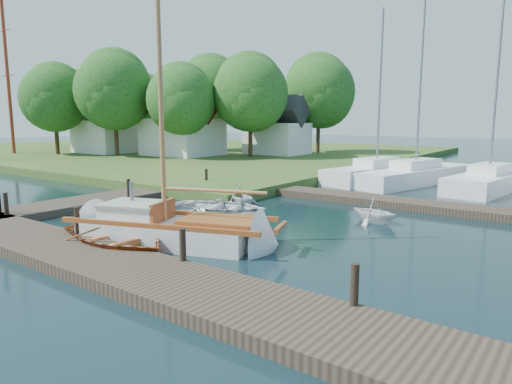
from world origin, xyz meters
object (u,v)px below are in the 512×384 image
Objects in this scene: mooring_post_1 at (77,220)px; tender_b at (240,194)px; mooring_post_4 at (129,188)px; tree_0 at (55,98)px; tender_a at (219,205)px; house_a at (182,127)px; mooring_post_2 at (183,245)px; tree_6 at (77,100)px; tree_3 at (251,93)px; tree_5 at (143,102)px; house_c at (277,131)px; marina_boat_0 at (376,172)px; mooring_post_0 at (6,204)px; house_b at (108,128)px; marina_boat_2 at (489,180)px; tree_4 at (211,91)px; radio_mast at (7,70)px; tree_2 at (182,99)px; tree_7 at (319,91)px; tree_1 at (115,90)px; dinghy at (116,234)px; mooring_post_3 at (355,285)px; marina_boat_1 at (415,174)px; mooring_post_5 at (206,176)px; tender_d at (375,209)px; sailboat at (176,233)px.

tender_b is (0.23, 7.55, -0.18)m from mooring_post_1.
mooring_post_4 is 25.56m from tree_0.
tender_a is 0.60× the size of house_a.
tree_6 reaches higher than mooring_post_2.
tree_3 reaches higher than tree_5.
house_c is 0.60× the size of tree_3.
mooring_post_4 is at bearing 167.81° from marina_boat_0.
house_b is at bearing 137.17° from mooring_post_0.
marina_boat_2 reaches higher than tree_4.
tree_5 is at bearing 172.88° from tree_3.
radio_mast is (-6.00, -6.00, 5.25)m from house_b.
tender_a is 29.80m from tree_4.
marina_boat_2 reaches higher than tree_2.
tree_3 is (-11.00, 23.05, 5.11)m from mooring_post_1.
mooring_post_2 is at bearing -132.55° from tender_b.
house_a is 7.23m from tree_4.
mooring_post_2 is 0.05× the size of radio_mast.
tender_a is 0.46× the size of tree_0.
mooring_post_2 is 0.13× the size of house_a.
mooring_post_2 reaches higher than tender_b.
tender_a is at bearing 46.57° from mooring_post_0.
tree_7 is 28.52m from radio_mast.
marina_boat_0 is 23.32m from tree_4.
mooring_post_2 is at bearing 0.00° from mooring_post_0.
house_a is 13.25m from tree_7.
tree_7 is (12.00, 14.00, 0.11)m from tree_1.
tender_a is 21.76m from tree_3.
tree_4 is (-20.43, 26.75, 5.94)m from dinghy.
mooring_post_3 is 0.09× the size of tree_7.
marina_boat_1 is 1.31× the size of tree_5.
mooring_post_4 is at bearing -68.81° from tree_3.
dinghy is at bearing -174.48° from marina_boat_1.
tree_0 is 12.65m from tree_2.
mooring_post_5 is at bearing 90.00° from mooring_post_4.
mooring_post_4 is 0.08× the size of tree_4.
house_c is at bearing 119.86° from mooring_post_2.
tree_6 reaches higher than tree_5.
mooring_post_1 is 10.07m from tender_d.
mooring_post_5 is 0.21× the size of tender_a.
tree_5 is (-31.50, 25.05, 4.72)m from mooring_post_2.
tree_7 is at bearing 24.95° from dinghy.
mooring_post_4 is at bearing -33.69° from house_b.
mooring_post_0 is 0.08× the size of sailboat.
tender_b reaches higher than tender_d.
house_c is (6.00, 6.00, -0.38)m from house_a.
mooring_post_0 is at bearing -59.24° from house_a.
radio_mast is (-37.13, 5.02, 7.53)m from tender_d.
marina_boat_1 is 29.23m from house_b.
mooring_post_4 is 5.00m from mooring_post_5.
tree_2 is (-16.43, 18.75, 4.82)m from dinghy.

